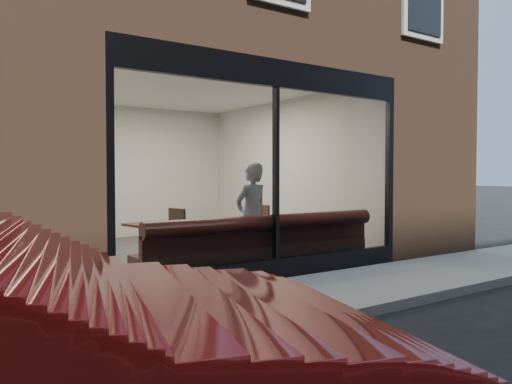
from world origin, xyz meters
TOP-DOWN VIEW (x-y plane):
  - ground at (0.00, 0.00)m, footprint 120.00×120.00m
  - sidewalk_near at (0.00, 1.00)m, footprint 40.00×2.00m
  - kerb_near at (0.00, -0.05)m, footprint 40.00×0.10m
  - host_building_pier_right at (3.75, 8.00)m, footprint 2.50×12.00m
  - host_building_backfill at (0.00, 11.00)m, footprint 5.00×6.00m
  - cafe_floor at (0.00, 5.00)m, footprint 6.00×6.00m
  - cafe_ceiling at (0.00, 5.00)m, footprint 6.00×6.00m
  - cafe_wall_back at (0.00, 7.99)m, footprint 5.00×0.00m
  - cafe_wall_left at (-2.49, 5.00)m, footprint 0.00×6.00m
  - cafe_wall_right at (2.49, 5.00)m, footprint 0.00×6.00m
  - storefront_kick at (0.00, 2.05)m, footprint 5.00×0.10m
  - storefront_header at (0.00, 2.05)m, footprint 5.00×0.10m
  - storefront_mullion at (0.00, 2.05)m, footprint 0.06×0.10m
  - storefront_glass at (0.00, 2.02)m, footprint 4.80×0.00m
  - banquette at (0.00, 2.45)m, footprint 4.00×0.55m
  - person at (0.03, 2.73)m, footprint 0.69×0.51m
  - cafe_table_left at (-1.30, 3.71)m, footprint 0.71×0.71m
  - cafe_table_right at (0.93, 3.54)m, footprint 0.62×0.62m
  - cafe_chair_left at (-0.80, 4.06)m, footprint 0.52×0.52m
  - cafe_chair_right at (0.99, 4.05)m, footprint 0.45×0.45m
  - wall_poster at (-2.45, 5.02)m, footprint 0.02×0.57m

SIDE VIEW (x-z plane):
  - ground at x=0.00m, z-range 0.00..0.00m
  - sidewalk_near at x=0.00m, z-range 0.00..0.01m
  - cafe_floor at x=0.00m, z-range 0.02..0.02m
  - kerb_near at x=0.00m, z-range 0.00..0.12m
  - storefront_kick at x=0.00m, z-range 0.00..0.30m
  - banquette at x=0.00m, z-range 0.00..0.45m
  - cafe_chair_left at x=-0.80m, z-range 0.22..0.26m
  - cafe_chair_right at x=0.99m, z-range 0.22..0.26m
  - cafe_table_left at x=-1.30m, z-range 0.72..0.76m
  - cafe_table_right at x=0.93m, z-range 0.72..0.76m
  - person at x=0.03m, z-range 0.00..1.72m
  - wall_poster at x=-2.45m, z-range 1.10..1.86m
  - storefront_mullion at x=0.00m, z-range 0.30..2.80m
  - storefront_glass at x=0.00m, z-range -0.85..3.95m
  - cafe_wall_back at x=0.00m, z-range -0.90..4.10m
  - cafe_wall_left at x=-2.49m, z-range -1.40..4.60m
  - cafe_wall_right at x=2.49m, z-range -1.40..4.60m
  - host_building_pier_right at x=3.75m, z-range 0.00..3.20m
  - host_building_backfill at x=0.00m, z-range 0.00..3.20m
  - storefront_header at x=0.00m, z-range 2.80..3.20m
  - cafe_ceiling at x=0.00m, z-range 3.19..3.19m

